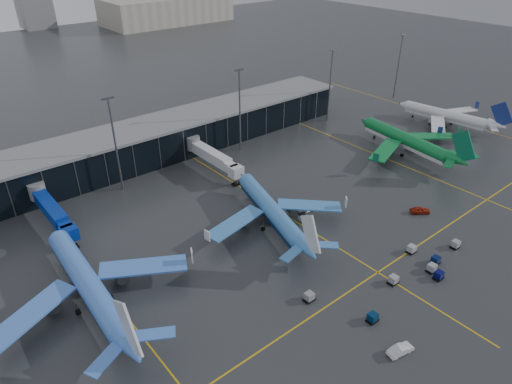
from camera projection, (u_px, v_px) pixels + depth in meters
ground at (291, 256)px, 97.31m from camera, size 600.00×600.00×0.00m
terminal_pier at (149, 142)px, 135.96m from camera, size 142.00×17.00×10.70m
jet_bridges at (52, 211)px, 104.47m from camera, size 94.00×27.50×7.20m
flood_masts at (183, 123)px, 126.49m from camera, size 203.00×0.50×25.50m
distant_hangars at (66, 19)px, 300.60m from camera, size 260.00×71.00×22.00m
taxi_lines at (291, 219)px, 109.88m from camera, size 220.00×120.00×0.02m
airliner_arkefly at (84, 271)px, 82.49m from camera, size 41.39×46.67×13.87m
airliner_klm_near at (271, 200)px, 105.11m from camera, size 45.98×49.37×12.58m
airliner_aer_lingus at (407, 132)px, 139.31m from camera, size 43.37×47.88×13.27m
airliner_ba at (446, 109)px, 158.91m from camera, size 39.69×43.74×12.06m
baggage_carts at (408, 273)px, 91.56m from camera, size 38.64×13.59×1.70m
mobile_airstair at (305, 218)px, 108.87m from camera, size 2.54×3.42×3.45m
service_van_red at (420, 210)px, 111.73m from camera, size 4.95×4.44×1.63m
service_van_white at (400, 350)px, 74.81m from camera, size 5.03×2.56×1.58m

